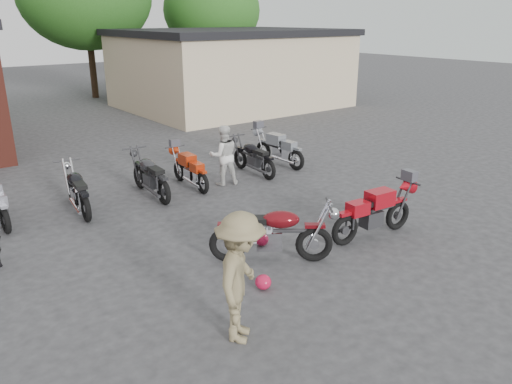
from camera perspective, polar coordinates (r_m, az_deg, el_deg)
ground at (r=9.74m, az=6.86°, el=-7.08°), size 90.00×90.00×0.00m
stucco_building at (r=25.89m, az=-2.91°, el=13.64°), size 10.00×8.00×3.50m
tree_2 at (r=29.95m, az=-18.73°, el=18.56°), size 7.04×7.04×8.80m
tree_3 at (r=33.53m, az=-5.01°, el=18.40°), size 6.08×6.08×7.60m
vintage_motorcycle at (r=9.15m, az=2.02°, el=-4.34°), size 2.19×1.92×1.28m
sportbike at (r=10.48m, az=13.40°, el=-2.00°), size 2.10×0.87×1.19m
helmet at (r=8.48m, az=0.83°, el=-10.25°), size 0.35×0.35×0.25m
person_light at (r=13.44m, az=-3.73°, el=4.21°), size 0.95×0.84×1.63m
person_tan at (r=6.91m, az=-1.77°, el=-9.78°), size 1.38×1.35×1.90m
row_bike_2 at (r=12.29m, az=-19.78°, el=0.46°), size 0.89×2.05×1.15m
row_bike_3 at (r=12.85m, az=-12.05°, el=2.11°), size 0.79×2.10×1.20m
row_bike_4 at (r=13.39m, az=-7.61°, el=2.76°), size 0.70×1.86×1.06m
row_bike_5 at (r=14.41m, az=-0.34°, el=4.21°), size 0.67×1.91×1.10m
row_bike_6 at (r=15.30m, az=2.58°, el=5.18°), size 0.80×2.02×1.15m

